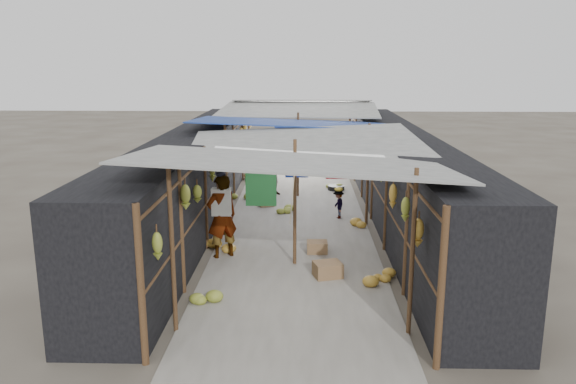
# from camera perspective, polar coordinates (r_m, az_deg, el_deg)

# --- Properties ---
(ground) EXTENTS (80.00, 80.00, 0.00)m
(ground) POSITION_cam_1_polar(r_m,az_deg,el_deg) (8.96, 0.36, -14.05)
(ground) COLOR #6B6356
(ground) RESTS_ON ground
(aisle_slab) EXTENTS (3.60, 16.00, 0.02)m
(aisle_slab) POSITION_cam_1_polar(r_m,az_deg,el_deg) (15.04, 0.90, -2.65)
(aisle_slab) COLOR #9E998E
(aisle_slab) RESTS_ON ground
(stall_left) EXTENTS (1.40, 15.00, 2.30)m
(stall_left) POSITION_cam_1_polar(r_m,az_deg,el_deg) (15.04, -9.43, 1.65)
(stall_left) COLOR black
(stall_left) RESTS_ON ground
(stall_right) EXTENTS (1.40, 15.00, 2.30)m
(stall_right) POSITION_cam_1_polar(r_m,az_deg,el_deg) (14.98, 11.30, 1.53)
(stall_right) COLOR black
(stall_right) RESTS_ON ground
(crate_near) EXTENTS (0.61, 0.54, 0.31)m
(crate_near) POSITION_cam_1_polar(r_m,az_deg,el_deg) (10.99, 4.05, -7.91)
(crate_near) COLOR #9A6F4E
(crate_near) RESTS_ON ground
(crate_mid) EXTENTS (0.45, 0.36, 0.27)m
(crate_mid) POSITION_cam_1_polar(r_m,az_deg,el_deg) (12.33, 2.98, -5.64)
(crate_mid) COLOR #9A6F4E
(crate_mid) RESTS_ON ground
(crate_back) EXTENTS (0.50, 0.46, 0.26)m
(crate_back) POSITION_cam_1_polar(r_m,az_deg,el_deg) (16.21, -2.23, -1.05)
(crate_back) COLOR #9A6F4E
(crate_back) RESTS_ON ground
(black_basin) EXTENTS (0.54, 0.54, 0.16)m
(black_basin) POSITION_cam_1_polar(r_m,az_deg,el_deg) (18.33, 4.90, 0.41)
(black_basin) COLOR black
(black_basin) RESTS_ON ground
(vendor_elderly) EXTENTS (0.79, 0.71, 1.81)m
(vendor_elderly) POSITION_cam_1_polar(r_m,az_deg,el_deg) (11.92, -6.74, -2.49)
(vendor_elderly) COLOR silver
(vendor_elderly) RESTS_ON ground
(shopper_blue) EXTENTS (0.90, 0.72, 1.81)m
(shopper_blue) POSITION_cam_1_polar(r_m,az_deg,el_deg) (17.49, -1.60, 2.60)
(shopper_blue) COLOR #213FA7
(shopper_blue) RESTS_ON ground
(vendor_seated) EXTENTS (0.39, 0.56, 0.80)m
(vendor_seated) POSITION_cam_1_polar(r_m,az_deg,el_deg) (14.95, 5.14, -1.25)
(vendor_seated) COLOR #4E4B44
(vendor_seated) RESTS_ON ground
(market_canopy) EXTENTS (5.62, 15.20, 2.77)m
(market_canopy) POSITION_cam_1_polar(r_m,az_deg,el_deg) (14.90, 1.06, 6.60)
(market_canopy) COLOR brown
(market_canopy) RESTS_ON ground
(hanging_bananas) EXTENTS (3.95, 13.94, 0.86)m
(hanging_bananas) POSITION_cam_1_polar(r_m,az_deg,el_deg) (14.83, 1.06, 3.78)
(hanging_bananas) COLOR olive
(hanging_bananas) RESTS_ON ground
(floor_bananas) EXTENTS (4.03, 10.88, 0.34)m
(floor_bananas) POSITION_cam_1_polar(r_m,az_deg,el_deg) (14.80, -0.18, -2.33)
(floor_bananas) COLOR olive
(floor_bananas) RESTS_ON ground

